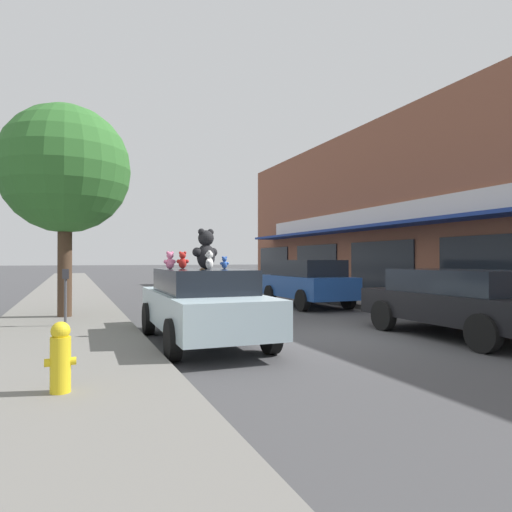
% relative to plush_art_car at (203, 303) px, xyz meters
% --- Properties ---
extents(ground_plane, '(260.00, 260.00, 0.00)m').
position_rel_plush_art_car_xyz_m(ground_plane, '(2.67, -0.25, -0.79)').
color(ground_plane, '#424244').
extents(sidewalk_near, '(3.02, 90.00, 0.16)m').
position_rel_plush_art_car_xyz_m(sidewalk_near, '(-2.57, -0.25, -0.71)').
color(sidewalk_near, slate).
rests_on(sidewalk_near, ground_plane).
extents(sidewalk_far, '(3.02, 90.00, 0.16)m').
position_rel_plush_art_car_xyz_m(sidewalk_far, '(7.92, -0.25, -0.71)').
color(sidewalk_far, slate).
rests_on(sidewalk_far, ground_plane).
extents(plush_art_car, '(1.97, 4.59, 1.45)m').
position_rel_plush_art_car_xyz_m(plush_art_car, '(0.00, 0.00, 0.00)').
color(plush_art_car, '#ADC6D1').
rests_on(plush_art_car, ground_plane).
extents(teddy_bear_giant, '(0.61, 0.45, 0.81)m').
position_rel_plush_art_car_xyz_m(teddy_bear_giant, '(0.11, 0.16, 1.05)').
color(teddy_bear_giant, black).
rests_on(teddy_bear_giant, plush_art_car).
extents(teddy_bear_red, '(0.28, 0.20, 0.36)m').
position_rel_plush_art_car_xyz_m(teddy_bear_red, '(-0.21, 0.82, 0.84)').
color(teddy_bear_red, red).
rests_on(teddy_bear_red, plush_art_car).
extents(teddy_bear_blue, '(0.20, 0.14, 0.26)m').
position_rel_plush_art_car_xyz_m(teddy_bear_blue, '(0.60, 0.44, 0.79)').
color(teddy_bear_blue, blue).
rests_on(teddy_bear_blue, plush_art_car).
extents(teddy_bear_white, '(0.21, 0.28, 0.37)m').
position_rel_plush_art_car_xyz_m(teddy_bear_white, '(0.11, -0.11, 0.84)').
color(teddy_bear_white, white).
rests_on(teddy_bear_white, plush_art_car).
extents(teddy_bear_orange, '(0.21, 0.25, 0.34)m').
position_rel_plush_art_car_xyz_m(teddy_bear_orange, '(0.31, 1.14, 0.83)').
color(teddy_bear_orange, orange).
rests_on(teddy_bear_orange, plush_art_car).
extents(teddy_bear_pink, '(0.27, 0.18, 0.35)m').
position_rel_plush_art_car_xyz_m(teddy_bear_pink, '(-0.58, 0.29, 0.83)').
color(teddy_bear_pink, pink).
rests_on(teddy_bear_pink, plush_art_car).
extents(parked_car_far_left, '(2.04, 4.44, 1.43)m').
position_rel_plush_art_car_xyz_m(parked_car_far_left, '(5.23, -1.39, 0.00)').
color(parked_car_far_left, black).
rests_on(parked_car_far_left, ground_plane).
extents(parked_car_far_center, '(1.90, 4.06, 1.63)m').
position_rel_plush_art_car_xyz_m(parked_car_far_center, '(5.23, 5.37, 0.10)').
color(parked_car_far_center, '#1E4793').
rests_on(parked_car_far_center, ground_plane).
extents(street_tree, '(3.33, 3.33, 5.51)m').
position_rel_plush_art_car_xyz_m(street_tree, '(-2.55, 4.18, 3.20)').
color(street_tree, '#473323').
rests_on(street_tree, sidewalk_near).
extents(fire_hydrant, '(0.33, 0.22, 0.79)m').
position_rel_plush_art_car_xyz_m(fire_hydrant, '(-2.50, -3.15, -0.23)').
color(fire_hydrant, yellow).
rests_on(fire_hydrant, sidewalk_near).
extents(parking_meter, '(0.14, 0.10, 1.27)m').
position_rel_plush_art_car_xyz_m(parking_meter, '(-2.51, 2.40, 0.18)').
color(parking_meter, '#4C4C51').
rests_on(parking_meter, sidewalk_near).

